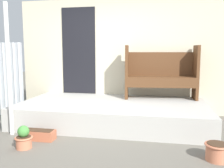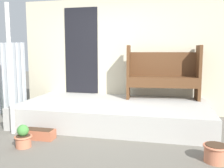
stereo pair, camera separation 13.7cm
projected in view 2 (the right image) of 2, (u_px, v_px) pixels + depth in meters
The scene contains 8 objects.
ground_plane at pixel (91, 138), 4.09m from camera, with size 24.00×24.00×0.00m, color #666056.
porch_slab at pixel (114, 113), 4.93m from camera, with size 3.62×1.88×0.41m.
house_wall at pixel (121, 56), 5.74m from camera, with size 4.82×0.08×2.60m.
support_post at pixel (10, 70), 4.18m from camera, with size 0.07×0.07×2.20m.
bench at pixel (163, 72), 5.24m from camera, with size 1.53×0.53×1.13m.
flower_pot_left at pixel (23, 137), 3.67m from camera, with size 0.26×0.26×0.34m.
flower_pot_middle at pixel (216, 153), 3.18m from camera, with size 0.33×0.33×0.23m.
planter_box_rect at pixel (39, 134), 4.04m from camera, with size 0.52×0.21×0.16m.
Camera 2 is at (1.21, -3.77, 1.41)m, focal length 40.00 mm.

